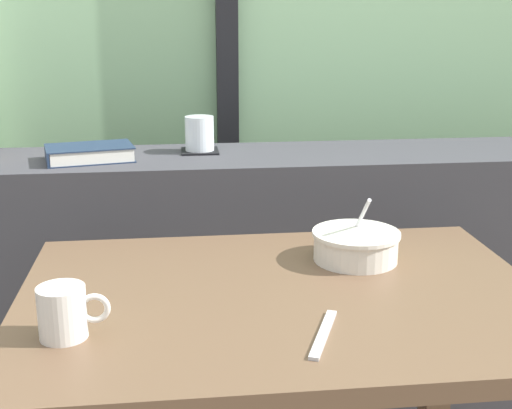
# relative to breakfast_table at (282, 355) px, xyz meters

# --- Properties ---
(dark_console_ledge) EXTENTS (2.80, 0.33, 0.85)m
(dark_console_ledge) POSITION_rel_breakfast_table_xyz_m (-0.08, 0.65, -0.17)
(dark_console_ledge) COLOR #38383D
(dark_console_ledge) RESTS_ON ground
(breakfast_table) EXTENTS (0.96, 0.68, 0.73)m
(breakfast_table) POSITION_rel_breakfast_table_xyz_m (0.00, 0.00, 0.00)
(breakfast_table) COLOR brown
(breakfast_table) RESTS_ON ground
(coaster_square) EXTENTS (0.10, 0.10, 0.00)m
(coaster_square) POSITION_rel_breakfast_table_xyz_m (-0.12, 0.69, 0.25)
(coaster_square) COLOR black
(coaster_square) RESTS_ON dark_console_ledge
(juice_glass) EXTENTS (0.08, 0.08, 0.09)m
(juice_glass) POSITION_rel_breakfast_table_xyz_m (-0.12, 0.69, 0.30)
(juice_glass) COLOR white
(juice_glass) RESTS_ON coaster_square
(closed_book) EXTENTS (0.24, 0.18, 0.04)m
(closed_book) POSITION_rel_breakfast_table_xyz_m (-0.41, 0.62, 0.27)
(closed_book) COLOR #1E2D47
(closed_book) RESTS_ON dark_console_ledge
(soup_bowl) EXTENTS (0.18, 0.18, 0.14)m
(soup_bowl) POSITION_rel_breakfast_table_xyz_m (0.18, 0.15, 0.16)
(soup_bowl) COLOR silver
(soup_bowl) RESTS_ON breakfast_table
(fork_utensil) EXTENTS (0.08, 0.16, 0.01)m
(fork_utensil) POSITION_rel_breakfast_table_xyz_m (0.04, -0.18, 0.13)
(fork_utensil) COLOR silver
(fork_utensil) RESTS_ON breakfast_table
(ceramic_mug) EXTENTS (0.11, 0.08, 0.08)m
(ceramic_mug) POSITION_rel_breakfast_table_xyz_m (-0.37, -0.14, 0.17)
(ceramic_mug) COLOR silver
(ceramic_mug) RESTS_ON breakfast_table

